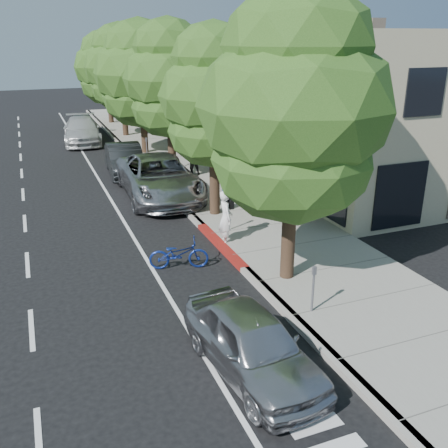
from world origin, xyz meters
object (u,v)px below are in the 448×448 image
street_tree_1 (214,99)px  dark_sedan (125,160)px  bicycle (179,254)px  street_tree_5 (107,68)px  street_tree_2 (169,81)px  pedestrian (192,158)px  white_pickup (82,130)px  silver_suv (159,178)px  cyclist (226,218)px  street_tree_3 (141,75)px  street_tree_4 (121,69)px  near_car_a (252,343)px  dark_suv_far (82,125)px  street_tree_0 (295,110)px

street_tree_1 → dark_sedan: 8.85m
bicycle → dark_sedan: 11.75m
street_tree_5 → bicycle: street_tree_5 is taller
street_tree_2 → pedestrian: 3.92m
street_tree_1 → street_tree_5: (0.00, 24.00, -0.23)m
white_pickup → street_tree_5: bearing=71.2°
silver_suv → bicycle: bearing=-98.4°
cyclist → bicycle: (-2.05, -1.22, -0.49)m
street_tree_1 → street_tree_2: street_tree_2 is taller
street_tree_3 → street_tree_1: bearing=-90.0°
street_tree_3 → dark_sedan: (-2.04, -4.29, -3.88)m
street_tree_1 → dark_sedan: street_tree_1 is taller
silver_suv → white_pickup: silver_suv is taller
street_tree_3 → dark_sedan: bearing=-115.5°
street_tree_4 → bicycle: size_ratio=4.21×
cyclist → street_tree_2: bearing=1.4°
street_tree_5 → near_car_a: street_tree_5 is taller
cyclist → silver_suv: (-0.75, 6.07, -0.06)m
street_tree_1 → street_tree_4: bearing=90.0°
pedestrian → dark_suv_far: bearing=-78.2°
street_tree_1 → near_car_a: (-2.73, -9.50, -3.91)m
street_tree_4 → dark_suv_far: size_ratio=1.76×
street_tree_1 → pedestrian: street_tree_1 is taller
street_tree_0 → pedestrian: size_ratio=4.74×
street_tree_4 → street_tree_5: (0.00, 6.00, -0.30)m
street_tree_2 → street_tree_5: bearing=90.0°
pedestrian → white_pickup: bearing=-72.9°
silver_suv → dark_sedan: 4.49m
street_tree_1 → street_tree_3: street_tree_3 is taller
street_tree_4 → white_pickup: (-3.10, -1.00, -3.85)m
cyclist → dark_suv_far: (-2.11, 22.74, -0.23)m
street_tree_2 → dark_suv_far: size_ratio=1.75×
street_tree_4 → pedestrian: bearing=-85.3°
street_tree_4 → silver_suv: size_ratio=1.17×
near_car_a → street_tree_5: bearing=79.2°
street_tree_1 → dark_suv_far: size_ratio=1.68×
cyclist → white_pickup: (-2.45, 19.80, -0.14)m
street_tree_3 → street_tree_5: street_tree_3 is taller
street_tree_2 → street_tree_4: size_ratio=0.99×
street_tree_5 → cyclist: bearing=-91.4°
near_car_a → cyclist: bearing=66.5°
street_tree_4 → bicycle: 22.58m
street_tree_5 → dark_sedan: size_ratio=1.54×
street_tree_2 → dark_suv_far: (-2.76, 13.94, -4.05)m
silver_suv → street_tree_0: bearing=-79.7°
street_tree_1 → dark_suv_far: bearing=97.9°
white_pickup → near_car_a: size_ratio=1.38×
white_pickup → near_car_a: (0.37, -26.50, -0.13)m
street_tree_1 → street_tree_4: (0.00, 18.00, 0.07)m
near_car_a → white_pickup: bearing=84.6°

